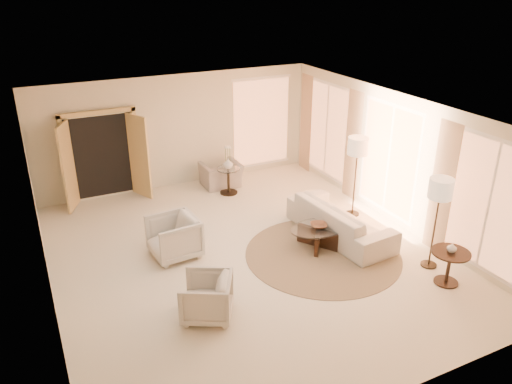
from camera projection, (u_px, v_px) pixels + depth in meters
name	position (u px, v px, depth m)	size (l,w,h in m)	color
room	(246.00, 189.00, 9.08)	(7.04, 8.04, 2.83)	beige
windows_right	(391.00, 161.00, 10.57)	(0.10, 6.40, 2.40)	#FF9F66
window_back_corner	(262.00, 122.00, 13.27)	(1.70, 0.10, 2.40)	#FF9F66
curtains_right	(363.00, 151.00, 11.31)	(0.06, 5.20, 2.60)	tan
french_doors	(103.00, 157.00, 11.59)	(1.95, 0.66, 2.16)	tan
area_rug	(323.00, 254.00, 9.67)	(3.01, 3.01, 0.01)	#463826
sofa	(340.00, 220.00, 10.23)	(2.48, 0.97, 0.72)	beige
armchair_left	(174.00, 235.00, 9.46)	(0.86, 0.81, 0.89)	beige
armchair_right	(206.00, 295.00, 7.79)	(0.76, 0.71, 0.79)	beige
accent_chair	(221.00, 171.00, 12.60)	(0.94, 0.61, 0.82)	#9C958F
coffee_table	(318.00, 234.00, 9.85)	(1.20, 1.20, 0.43)	black
end_table	(449.00, 262.00, 8.62)	(0.66, 0.66, 0.63)	black
side_table	(228.00, 178.00, 12.20)	(0.57, 0.57, 0.66)	black
floor_lamp_near	(358.00, 150.00, 10.65)	(0.44, 0.44, 1.81)	black
floor_lamp_far	(440.00, 193.00, 8.71)	(0.42, 0.42, 1.75)	black
bowl	(319.00, 226.00, 9.77)	(0.32, 0.32, 0.08)	brown
end_vase	(452.00, 248.00, 8.51)	(0.16, 0.16, 0.17)	silver
side_vase	(228.00, 164.00, 12.05)	(0.24, 0.24, 0.25)	silver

